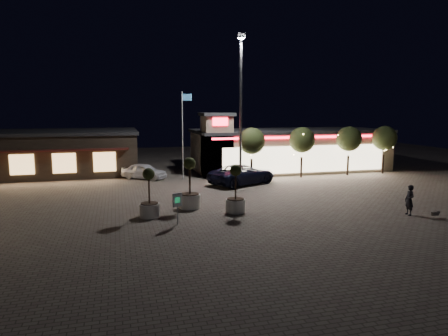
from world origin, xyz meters
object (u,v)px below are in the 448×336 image
object	(u,v)px
planter_left	(190,193)
planter_mid	(149,202)
pedestrian	(410,200)
white_sedan	(144,171)
valet_sign	(177,203)
pickup_truck	(242,174)

from	to	relation	value
planter_left	planter_mid	world-z (taller)	planter_left
pedestrian	planter_left	world-z (taller)	planter_left
white_sedan	planter_mid	size ratio (longest dim) A/B	1.44
white_sedan	pedestrian	bearing A→B (deg)	-103.94
planter_mid	valet_sign	distance (m)	2.48
pickup_truck	planter_left	xyz separation A→B (m)	(-5.90, -7.20, 0.18)
planter_left	valet_sign	xyz separation A→B (m)	(-1.34, -3.53, 0.22)
pickup_truck	valet_sign	size ratio (longest dim) A/B	3.44
white_sedan	planter_left	distance (m)	12.26
planter_mid	valet_sign	xyz separation A→B (m)	(1.39, -2.03, 0.34)
pedestrian	pickup_truck	bearing A→B (deg)	-148.43
pickup_truck	valet_sign	bearing A→B (deg)	121.29
planter_left	valet_sign	size ratio (longest dim) A/B	1.87
valet_sign	white_sedan	bearing A→B (deg)	92.95
white_sedan	pedestrian	distance (m)	22.73
planter_left	planter_mid	size ratio (longest dim) A/B	1.13
valet_sign	pedestrian	bearing A→B (deg)	-6.81
white_sedan	planter_left	bearing A→B (deg)	-134.42
white_sedan	planter_mid	bearing A→B (deg)	-147.00
white_sedan	pedestrian	world-z (taller)	pedestrian
planter_left	planter_mid	xyz separation A→B (m)	(-2.74, -1.50, -0.12)
planter_mid	valet_sign	world-z (taller)	planter_mid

